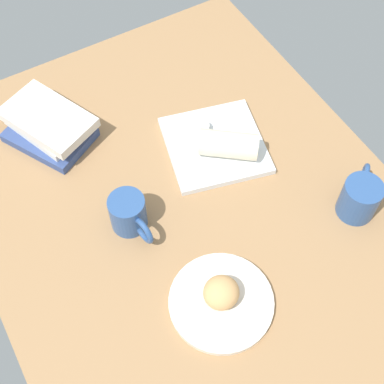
% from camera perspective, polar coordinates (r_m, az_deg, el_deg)
% --- Properties ---
extents(dining_table, '(1.10, 0.90, 0.04)m').
position_cam_1_polar(dining_table, '(1.24, -0.92, -1.00)').
color(dining_table, '#9E754C').
rests_on(dining_table, ground).
extents(round_plate, '(0.21, 0.21, 0.01)m').
position_cam_1_polar(round_plate, '(1.11, 3.05, -11.39)').
color(round_plate, silver).
rests_on(round_plate, dining_table).
extents(scone_pastry, '(0.09, 0.09, 0.06)m').
position_cam_1_polar(scone_pastry, '(1.08, 3.07, -10.42)').
color(scone_pastry, tan).
rests_on(scone_pastry, round_plate).
extents(square_plate, '(0.27, 0.27, 0.02)m').
position_cam_1_polar(square_plate, '(1.30, 2.41, 4.88)').
color(square_plate, white).
rests_on(square_plate, dining_table).
extents(sauce_cup, '(0.05, 0.05, 0.02)m').
position_cam_1_polar(sauce_cup, '(1.31, 0.80, 6.65)').
color(sauce_cup, silver).
rests_on(sauce_cup, square_plate).
extents(breakfast_wrap, '(0.13, 0.14, 0.06)m').
position_cam_1_polar(breakfast_wrap, '(1.26, 3.84, 4.96)').
color(breakfast_wrap, beige).
rests_on(breakfast_wrap, square_plate).
extents(book_stack, '(0.25, 0.22, 0.07)m').
position_cam_1_polar(book_stack, '(1.35, -14.68, 6.72)').
color(book_stack, '#33477F').
rests_on(book_stack, dining_table).
extents(coffee_mug, '(0.11, 0.11, 0.09)m').
position_cam_1_polar(coffee_mug, '(1.22, 17.09, -0.52)').
color(coffee_mug, '#2D518C').
rests_on(coffee_mug, dining_table).
extents(second_mug, '(0.13, 0.08, 0.09)m').
position_cam_1_polar(second_mug, '(1.16, -6.56, -2.31)').
color(second_mug, '#2D518C').
rests_on(second_mug, dining_table).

